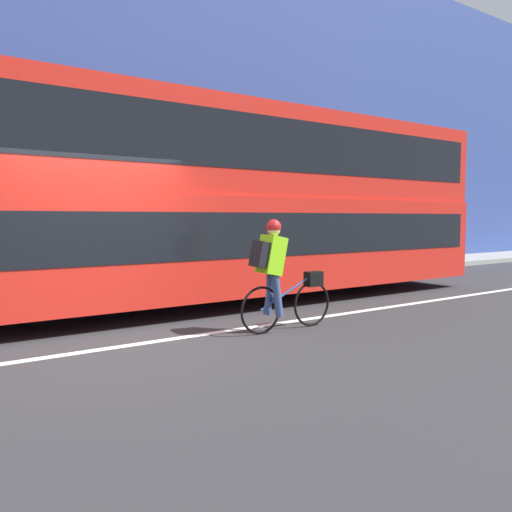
# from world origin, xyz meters

# --- Properties ---
(ground_plane) EXTENTS (80.00, 80.00, 0.00)m
(ground_plane) POSITION_xyz_m (0.00, 0.00, 0.00)
(ground_plane) COLOR #2D2D30
(road_center_line) EXTENTS (50.00, 0.14, 0.01)m
(road_center_line) POSITION_xyz_m (0.00, -0.17, 0.00)
(road_center_line) COLOR silver
(road_center_line) RESTS_ON ground_plane
(sidewalk_curb) EXTENTS (60.00, 2.13, 0.15)m
(sidewalk_curb) POSITION_xyz_m (0.00, 4.73, 0.08)
(sidewalk_curb) COLOR gray
(sidewalk_curb) RESTS_ON ground_plane
(building_facade) EXTENTS (60.00, 0.30, 9.89)m
(building_facade) POSITION_xyz_m (0.00, 5.95, 4.94)
(building_facade) COLOR #33478C
(building_facade) RESTS_ON ground_plane
(bus) EXTENTS (11.34, 2.43, 3.63)m
(bus) POSITION_xyz_m (2.86, 1.88, 2.01)
(bus) COLOR black
(bus) RESTS_ON ground_plane
(cyclist_on_bike) EXTENTS (1.60, 0.32, 1.61)m
(cyclist_on_bike) POSITION_xyz_m (2.11, -0.59, 0.87)
(cyclist_on_bike) COLOR black
(cyclist_on_bike) RESTS_ON ground_plane
(trash_bin) EXTENTS (0.56, 0.56, 0.85)m
(trash_bin) POSITION_xyz_m (6.65, 4.63, 0.58)
(trash_bin) COLOR #262628
(trash_bin) RESTS_ON sidewalk_curb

